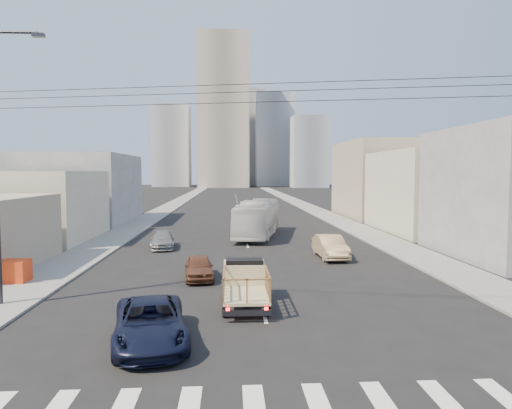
{
  "coord_description": "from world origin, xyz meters",
  "views": [
    {
      "loc": [
        -1.38,
        -16.29,
        5.87
      ],
      "look_at": [
        0.53,
        17.53,
        3.5
      ],
      "focal_mm": 32.0,
      "sensor_mm": 36.0,
      "label": 1
    }
  ],
  "objects": [
    {
      "name": "crate_stack",
      "position": [
        -13.0,
        8.14,
        0.69
      ],
      "size": [
        1.8,
        1.2,
        1.14
      ],
      "color": "red",
      "rests_on": "sidewalk_left"
    },
    {
      "name": "high_rise_tower",
      "position": [
        -4.0,
        170.0,
        30.0
      ],
      "size": [
        20.0,
        20.0,
        60.0
      ],
      "primitive_type": "cube",
      "color": "gray",
      "rests_on": "ground"
    },
    {
      "name": "sidewalk_right",
      "position": [
        11.75,
        70.0,
        0.06
      ],
      "size": [
        3.5,
        180.0,
        0.12
      ],
      "primitive_type": "cube",
      "color": "slate",
      "rests_on": "ground"
    },
    {
      "name": "lane_dashes",
      "position": [
        0.0,
        53.0,
        0.01
      ],
      "size": [
        0.15,
        104.0,
        0.01
      ],
      "color": "silver",
      "rests_on": "ground"
    },
    {
      "name": "sedan_brown",
      "position": [
        -3.12,
        8.75,
        0.65
      ],
      "size": [
        1.9,
        3.93,
        1.29
      ],
      "primitive_type": "imported",
      "rotation": [
        0.0,
        0.0,
        0.1
      ],
      "color": "brown",
      "rests_on": "ground"
    },
    {
      "name": "city_bus",
      "position": [
        1.16,
        25.59,
        1.67
      ],
      "size": [
        5.09,
        12.27,
        3.33
      ],
      "primitive_type": "imported",
      "rotation": [
        0.0,
        0.0,
        -0.2
      ],
      "color": "beige",
      "rests_on": "ground"
    },
    {
      "name": "midrise_back",
      "position": [
        6.0,
        200.0,
        22.0
      ],
      "size": [
        18.0,
        18.0,
        44.0
      ],
      "primitive_type": "cube",
      "color": "gray",
      "rests_on": "ground"
    },
    {
      "name": "overhead_wires",
      "position": [
        0.0,
        1.5,
        8.97
      ],
      "size": [
        23.01,
        5.02,
        0.72
      ],
      "color": "black",
      "rests_on": "ground"
    },
    {
      "name": "bldg_right_mid",
      "position": [
        19.5,
        28.0,
        4.0
      ],
      "size": [
        11.0,
        14.0,
        8.0
      ],
      "primitive_type": "cube",
      "color": "beige",
      "rests_on": "ground"
    },
    {
      "name": "midrise_nw",
      "position": [
        -26.0,
        180.0,
        17.0
      ],
      "size": [
        15.0,
        15.0,
        34.0
      ],
      "primitive_type": "cube",
      "color": "gray",
      "rests_on": "ground"
    },
    {
      "name": "bldg_left_far",
      "position": [
        -19.5,
        39.0,
        4.0
      ],
      "size": [
        12.0,
        16.0,
        8.0
      ],
      "primitive_type": "cube",
      "color": "gray",
      "rests_on": "ground"
    },
    {
      "name": "sedan_tan",
      "position": [
        5.49,
        14.48,
        0.78
      ],
      "size": [
        1.79,
        4.77,
        1.56
      ],
      "primitive_type": "imported",
      "rotation": [
        0.0,
        0.0,
        0.03
      ],
      "color": "tan",
      "rests_on": "ground"
    },
    {
      "name": "midrise_east",
      "position": [
        30.0,
        165.0,
        14.0
      ],
      "size": [
        14.0,
        14.0,
        28.0
      ],
      "primitive_type": "cube",
      "color": "gray",
      "rests_on": "ground"
    },
    {
      "name": "sidewalk_left",
      "position": [
        -11.75,
        70.0,
        0.06
      ],
      "size": [
        3.5,
        180.0,
        0.12
      ],
      "primitive_type": "cube",
      "color": "slate",
      "rests_on": "ground"
    },
    {
      "name": "ground",
      "position": [
        0.0,
        0.0,
        0.0
      ],
      "size": [
        420.0,
        420.0,
        0.0
      ],
      "primitive_type": "plane",
      "color": "black",
      "rests_on": "ground"
    },
    {
      "name": "sedan_grey",
      "position": [
        -6.66,
        19.21,
        0.62
      ],
      "size": [
        2.27,
        4.49,
        1.25
      ],
      "primitive_type": "imported",
      "rotation": [
        0.0,
        0.0,
        0.13
      ],
      "color": "slate",
      "rests_on": "ground"
    },
    {
      "name": "midrise_ne",
      "position": [
        18.0,
        185.0,
        20.0
      ],
      "size": [
        16.0,
        16.0,
        40.0
      ],
      "primitive_type": "cube",
      "color": "gray",
      "rests_on": "ground"
    },
    {
      "name": "bldg_right_far",
      "position": [
        20.0,
        44.0,
        5.0
      ],
      "size": [
        12.0,
        16.0,
        10.0
      ],
      "primitive_type": "cube",
      "color": "tan",
      "rests_on": "ground"
    },
    {
      "name": "navy_pickup",
      "position": [
        -4.15,
        -0.76,
        0.72
      ],
      "size": [
        3.33,
        5.56,
        1.45
      ],
      "primitive_type": "imported",
      "rotation": [
        0.0,
        0.0,
        0.19
      ],
      "color": "black",
      "rests_on": "ground"
    },
    {
      "name": "bldg_left_mid",
      "position": [
        -19.0,
        24.0,
        3.0
      ],
      "size": [
        11.0,
        12.0,
        6.0
      ],
      "primitive_type": "cube",
      "color": "beige",
      "rests_on": "ground"
    },
    {
      "name": "flatbed_pickup",
      "position": [
        -0.75,
        3.58,
        1.09
      ],
      "size": [
        1.95,
        4.41,
        1.9
      ],
      "color": "tan",
      "rests_on": "ground"
    }
  ]
}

